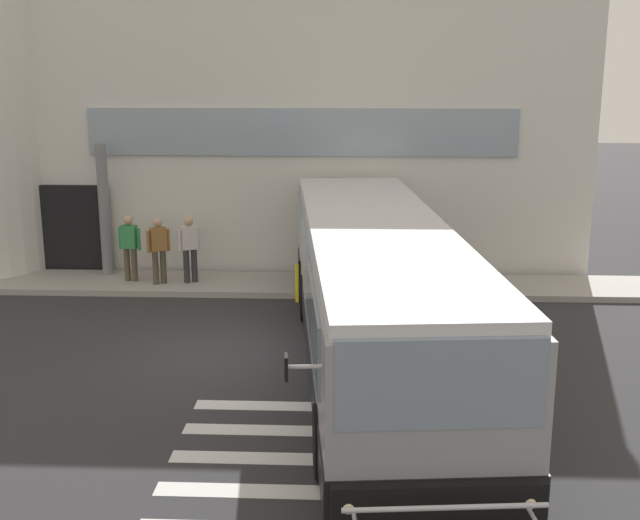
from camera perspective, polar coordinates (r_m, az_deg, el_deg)
ground_plane at (r=15.65m, az=-6.45°, el=-6.72°), size 80.00×90.00×0.02m
bay_paint_stripes at (r=11.63m, az=0.31°, el=-14.09°), size 4.40×3.96×0.01m
terminal_building at (r=26.24m, az=-4.21°, el=10.48°), size 18.80×13.80×7.98m
boarding_curb at (r=20.16m, az=-4.36°, el=-1.76°), size 21.00×2.00×0.15m
entry_support_column at (r=21.21m, az=-15.18°, el=3.48°), size 0.28×0.28×3.39m
bus_main_foreground at (r=14.67m, az=4.02°, el=-2.53°), size 3.72×12.56×2.70m
passenger_near_column at (r=20.50m, az=-13.46°, el=1.06°), size 0.58×0.28×1.68m
passenger_by_doorway at (r=20.09m, az=-11.52°, el=1.01°), size 0.52×0.49×1.68m
passenger_at_curb_edge at (r=20.07m, az=-9.31°, el=0.99°), size 0.54×0.36×1.68m
safety_bollard_yellow at (r=18.80m, az=-1.51°, el=-1.67°), size 0.18×0.18×0.90m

